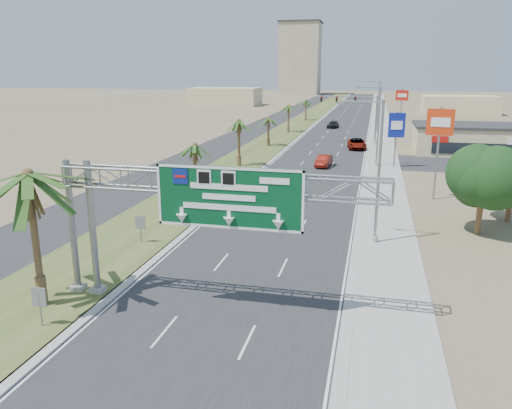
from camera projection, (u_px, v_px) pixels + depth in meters
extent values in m
cube|color=#28282B|center=(345.00, 121.00, 119.72)|extent=(12.00, 300.00, 0.02)
cube|color=#9E9B93|center=(381.00, 122.00, 117.82)|extent=(4.00, 300.00, 0.10)
cube|color=#404F22|center=(303.00, 120.00, 121.93)|extent=(7.00, 300.00, 0.12)
cube|color=#28282B|center=(275.00, 120.00, 123.50)|extent=(8.00, 300.00, 0.02)
cylinder|color=gray|center=(93.00, 230.00, 26.39)|extent=(0.36, 0.36, 7.40)
cylinder|color=gray|center=(72.00, 228.00, 26.66)|extent=(0.36, 0.36, 7.40)
cube|color=#9E9B93|center=(98.00, 290.00, 27.30)|extent=(0.70, 0.70, 0.40)
cube|color=#9E9B93|center=(79.00, 288.00, 27.57)|extent=(0.70, 0.70, 0.40)
cube|color=#074422|center=(229.00, 198.00, 23.63)|extent=(7.20, 0.12, 3.00)
cube|color=navy|center=(180.00, 176.00, 23.84)|extent=(0.75, 0.03, 0.75)
cone|color=white|center=(229.00, 222.00, 23.85)|extent=(0.56, 0.56, 0.45)
cylinder|color=brown|center=(36.00, 243.00, 25.01)|extent=(0.36, 0.36, 7.00)
cylinder|color=brown|center=(42.00, 291.00, 25.70)|extent=(0.54, 0.54, 1.68)
cylinder|color=brown|center=(195.00, 171.00, 47.89)|extent=(0.36, 0.36, 5.00)
cylinder|color=brown|center=(196.00, 190.00, 48.38)|extent=(0.54, 0.54, 1.20)
cylinder|color=brown|center=(239.00, 144.00, 62.82)|extent=(0.36, 0.36, 5.80)
cylinder|color=brown|center=(239.00, 161.00, 63.39)|extent=(0.54, 0.54, 1.39)
cylinder|color=brown|center=(268.00, 132.00, 79.90)|extent=(0.36, 0.36, 4.50)
cylinder|color=brown|center=(268.00, 143.00, 80.35)|extent=(0.54, 0.54, 1.08)
cylinder|color=brown|center=(288.00, 119.00, 97.67)|extent=(0.36, 0.36, 5.20)
cylinder|color=brown|center=(288.00, 129.00, 98.18)|extent=(0.54, 0.54, 1.25)
cylinder|color=brown|center=(306.00, 111.00, 121.21)|extent=(0.36, 0.36, 4.80)
cylinder|color=brown|center=(306.00, 118.00, 121.69)|extent=(0.54, 0.54, 1.15)
cylinder|color=gray|center=(379.00, 174.00, 34.06)|extent=(0.20, 0.20, 10.00)
cylinder|color=gray|center=(362.00, 102.00, 33.11)|extent=(2.80, 0.12, 0.12)
cube|color=slate|center=(341.00, 103.00, 33.45)|extent=(0.50, 0.22, 0.18)
cylinder|color=#9E9B93|center=(375.00, 240.00, 35.30)|extent=(0.44, 0.44, 0.50)
cylinder|color=gray|center=(378.00, 127.00, 62.26)|extent=(0.20, 0.20, 10.00)
cylinder|color=gray|center=(369.00, 87.00, 61.31)|extent=(2.80, 0.12, 0.12)
cube|color=slate|center=(358.00, 88.00, 61.64)|extent=(0.50, 0.22, 0.18)
cylinder|color=#9E9B93|center=(376.00, 165.00, 63.49)|extent=(0.44, 0.44, 0.50)
cylinder|color=gray|center=(378.00, 107.00, 96.09)|extent=(0.20, 0.20, 10.00)
cylinder|color=gray|center=(372.00, 81.00, 95.14)|extent=(2.80, 0.12, 0.12)
cube|color=slate|center=(365.00, 82.00, 95.47)|extent=(0.50, 0.22, 0.18)
cylinder|color=#9E9B93|center=(377.00, 132.00, 97.32)|extent=(0.44, 0.44, 0.50)
cylinder|color=gray|center=(376.00, 120.00, 81.38)|extent=(0.28, 0.28, 8.00)
cylinder|color=gray|center=(346.00, 97.00, 81.53)|extent=(10.00, 0.18, 0.18)
cube|color=black|center=(355.00, 99.00, 81.11)|extent=(0.32, 0.18, 0.95)
cube|color=black|center=(337.00, 99.00, 81.77)|extent=(0.32, 0.18, 0.95)
cube|color=black|center=(321.00, 99.00, 82.33)|extent=(0.32, 0.18, 0.95)
sphere|color=red|center=(355.00, 98.00, 80.92)|extent=(0.22, 0.22, 0.22)
imported|color=black|center=(377.00, 102.00, 80.60)|extent=(0.16, 0.16, 0.60)
cylinder|color=#9E9B93|center=(375.00, 143.00, 82.34)|extent=(0.56, 0.56, 0.60)
cube|color=#C8BA87|center=(479.00, 140.00, 72.97)|extent=(18.00, 10.00, 4.00)
cylinder|color=brown|center=(480.00, 209.00, 36.95)|extent=(0.44, 0.44, 3.90)
sphere|color=black|center=(484.00, 174.00, 36.27)|extent=(4.50, 4.50, 4.50)
cylinder|color=brown|center=(510.00, 201.00, 40.12)|extent=(0.44, 0.44, 3.30)
cylinder|color=gray|center=(41.00, 311.00, 23.49)|extent=(0.08, 0.08, 1.80)
cube|color=slate|center=(39.00, 297.00, 23.31)|extent=(0.75, 0.06, 0.95)
cylinder|color=gray|center=(141.00, 232.00, 34.92)|extent=(0.08, 0.08, 1.80)
cube|color=slate|center=(140.00, 223.00, 34.74)|extent=(0.75, 0.06, 0.95)
cube|color=tan|center=(300.00, 59.00, 253.85)|extent=(20.00, 16.00, 35.00)
cube|color=#C8BA87|center=(225.00, 96.00, 175.93)|extent=(24.00, 14.00, 6.00)
cube|color=#C8BA87|center=(459.00, 105.00, 140.60)|extent=(20.00, 12.00, 5.00)
imported|color=black|center=(263.00, 200.00, 44.49)|extent=(1.94, 4.12, 1.36)
imported|color=#6A1109|center=(324.00, 161.00, 63.32)|extent=(2.00, 4.56, 1.46)
imported|color=gray|center=(357.00, 144.00, 77.55)|extent=(3.21, 5.99, 1.60)
imported|color=black|center=(333.00, 125.00, 105.97)|extent=(2.52, 4.93, 1.37)
cylinder|color=gray|center=(437.00, 154.00, 46.26)|extent=(0.20, 0.20, 8.69)
cube|color=red|center=(440.00, 122.00, 45.50)|extent=(2.42, 0.70, 2.40)
cube|color=white|center=(441.00, 122.00, 45.33)|extent=(1.66, 0.32, 0.84)
cylinder|color=gray|center=(396.00, 140.00, 61.98)|extent=(0.20, 0.20, 7.03)
cube|color=navy|center=(397.00, 125.00, 61.51)|extent=(2.02, 0.70, 3.00)
cube|color=white|center=(397.00, 125.00, 61.34)|extent=(1.38, 0.33, 1.05)
cylinder|color=gray|center=(401.00, 114.00, 89.75)|extent=(0.20, 0.20, 8.68)
cube|color=red|center=(402.00, 95.00, 88.91)|extent=(2.22, 0.57, 1.80)
cube|color=white|center=(402.00, 95.00, 88.74)|extent=(1.53, 0.23, 0.63)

